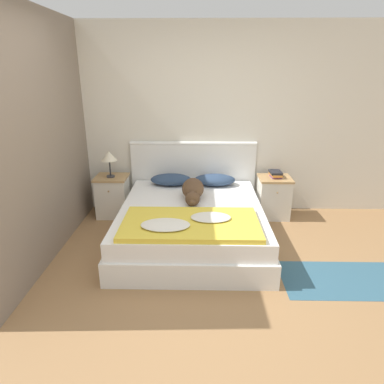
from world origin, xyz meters
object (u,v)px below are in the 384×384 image
Objects in this scene: pillow_left at (171,180)px; dog at (193,190)px; pillow_right at (215,180)px; book_stack at (276,174)px; nightstand_right at (274,197)px; nightstand_left at (113,196)px; table_lamp at (109,157)px; bed at (192,224)px.

pillow_left is 0.61m from dog.
dog reaches higher than pillow_right.
pillow_left is at bearing -179.73° from book_stack.
nightstand_left is at bearing 180.00° from nightstand_right.
table_lamp is (0.00, -0.02, 0.56)m from nightstand_left.
nightstand_left is 0.83× the size of dog.
bed is at bearing -92.56° from dog.
bed is 3.43× the size of nightstand_right.
book_stack reaches higher than pillow_right.
pillow_left and pillow_right have the same top height.
book_stack is (0.82, 0.01, 0.09)m from pillow_right.
pillow_right is (-0.82, 0.01, 0.24)m from nightstand_right.
nightstand_left is 1.27m from dog.
nightstand_right reaches higher than bed.
nightstand_right is 0.33m from book_stack.
bed is 0.88m from pillow_left.
bed is 8.42× the size of book_stack.
table_lamp is at bearing -179.40° from nightstand_right.
pillow_right is at bearing 179.12° from nightstand_right.
pillow_left is (-0.30, 0.76, 0.31)m from bed.
table_lamp is at bearing 146.87° from bed.
book_stack is (1.42, 0.01, 0.09)m from pillow_left.
book_stack is 2.25m from table_lamp.
dog is (0.01, 0.24, 0.34)m from bed.
pillow_left is 1.00× the size of pillow_right.
dog is 2.94× the size of book_stack.
bed is at bearing -145.46° from book_stack.
pillow_left is 0.60m from pillow_right.
nightstand_right is 2.30m from table_lamp.
pillow_left is (-1.42, 0.01, 0.24)m from nightstand_right.
nightstand_left is 1.00× the size of nightstand_right.
bed is 1.35m from nightstand_right.
book_stack reaches higher than nightstand_left.
dog is at bearing -24.46° from nightstand_left.
table_lamp is (-0.82, -0.04, 0.32)m from pillow_left.
nightstand_left is 1.03× the size of pillow_right.
nightstand_right is at bearing 0.00° from nightstand_left.
pillow_left is at bearing 120.59° from dog.
dog is at bearing -59.41° from pillow_left.
nightstand_left is 2.45× the size of book_stack.
pillow_right is at bearing 68.59° from bed.
pillow_left is (0.82, 0.01, 0.24)m from nightstand_left.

